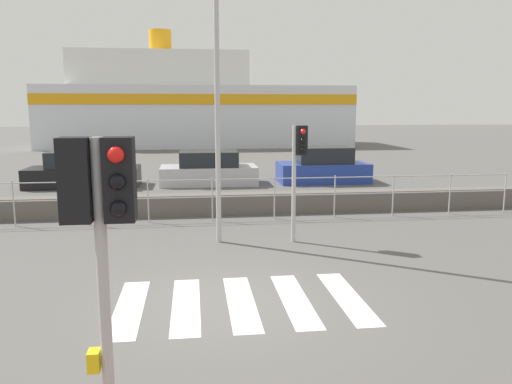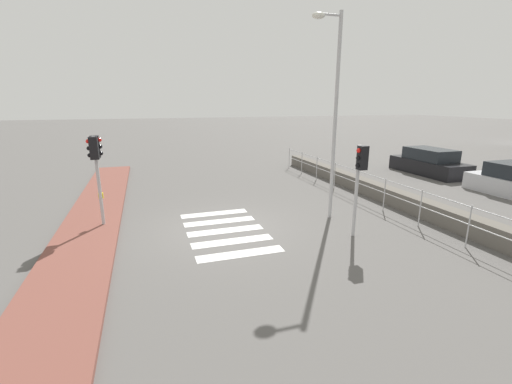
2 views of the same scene
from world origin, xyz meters
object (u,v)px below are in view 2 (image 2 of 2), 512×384
(traffic_light_near, at_px, (96,157))
(traffic_light_far, at_px, (360,171))
(streetlamp, at_px, (332,98))
(parked_car_black, at_px, (429,163))

(traffic_light_near, bearing_deg, traffic_light_far, 66.24)
(streetlamp, bearing_deg, parked_car_black, 118.16)
(streetlamp, xyz_separation_m, parked_car_black, (-4.99, 9.32, -3.46))
(traffic_light_far, bearing_deg, parked_car_black, 126.20)
(streetlamp, distance_m, parked_car_black, 11.12)
(traffic_light_far, relative_size, parked_car_black, 0.63)
(traffic_light_near, bearing_deg, parked_car_black, 102.38)
(traffic_light_near, distance_m, streetlamp, 7.65)
(streetlamp, bearing_deg, traffic_light_far, -1.46)
(traffic_light_near, relative_size, parked_car_black, 0.67)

